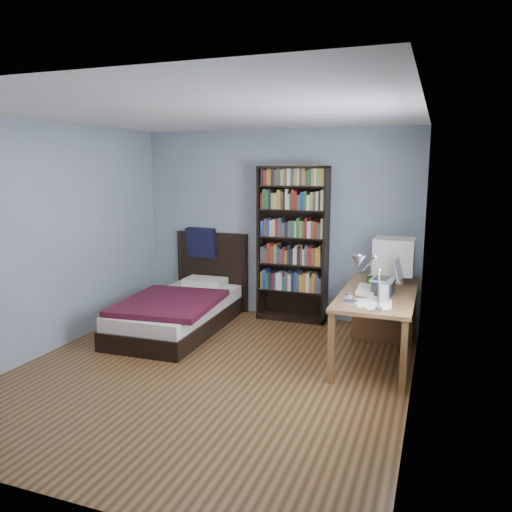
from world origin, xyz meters
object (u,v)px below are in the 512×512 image
(desk, at_px, (383,307))
(keyboard, at_px, (366,290))
(desk_lamp, at_px, (362,267))
(crt_monitor, at_px, (393,257))
(soda_can, at_px, (370,280))
(laptop, at_px, (385,283))
(speaker, at_px, (384,294))
(bookshelf, at_px, (293,244))
(bed, at_px, (182,308))

(desk, height_order, keyboard, keyboard)
(desk, distance_m, keyboard, 0.65)
(desk, xyz_separation_m, desk_lamp, (-0.03, -1.60, 0.78))
(crt_monitor, xyz_separation_m, soda_can, (-0.21, -0.29, -0.23))
(crt_monitor, xyz_separation_m, laptop, (-0.02, -0.58, -0.18))
(speaker, distance_m, bookshelf, 1.96)
(keyboard, height_order, bed, bed)
(bed, bearing_deg, bookshelf, 33.41)
(keyboard, distance_m, soda_can, 0.27)
(crt_monitor, xyz_separation_m, keyboard, (-0.21, -0.56, -0.27))
(keyboard, height_order, speaker, speaker)
(crt_monitor, relative_size, laptop, 1.36)
(desk, xyz_separation_m, keyboard, (-0.13, -0.55, 0.32))
(desk, bearing_deg, desk_lamp, -91.02)
(speaker, relative_size, soda_can, 1.45)
(speaker, xyz_separation_m, bookshelf, (-1.32, 1.43, 0.20))
(desk, relative_size, soda_can, 14.68)
(crt_monitor, height_order, bed, crt_monitor)
(desk_lamp, height_order, soda_can, desk_lamp)
(bookshelf, bearing_deg, soda_can, -35.08)
(desk_lamp, bearing_deg, bed, 151.91)
(laptop, relative_size, bed, 0.18)
(keyboard, xyz_separation_m, bed, (-2.32, 0.24, -0.49))
(crt_monitor, distance_m, bed, 2.67)
(soda_can, bearing_deg, desk, 66.86)
(crt_monitor, distance_m, bookshelf, 1.40)
(crt_monitor, relative_size, speaker, 2.95)
(desk, relative_size, bookshelf, 0.86)
(laptop, bearing_deg, desk_lamp, -95.25)
(bed, bearing_deg, speaker, -13.85)
(keyboard, distance_m, speaker, 0.45)
(crt_monitor, bearing_deg, laptop, -92.15)
(laptop, bearing_deg, crt_monitor, 87.85)
(bookshelf, bearing_deg, speaker, -47.30)
(soda_can, bearing_deg, laptop, -57.29)
(desk, bearing_deg, soda_can, -113.14)
(keyboard, bearing_deg, soda_can, 86.35)
(crt_monitor, distance_m, soda_can, 0.42)
(keyboard, xyz_separation_m, speaker, (0.22, -0.39, 0.07))
(desk_lamp, bearing_deg, soda_can, 93.96)
(laptop, distance_m, speaker, 0.37)
(desk_lamp, relative_size, speaker, 3.39)
(laptop, xyz_separation_m, keyboard, (-0.19, 0.02, -0.09))
(soda_can, distance_m, bookshelf, 1.37)
(laptop, xyz_separation_m, bookshelf, (-1.29, 1.07, 0.18))
(desk, bearing_deg, speaker, -84.29)
(bookshelf, bearing_deg, laptop, -39.53)
(bookshelf, xyz_separation_m, bed, (-1.22, -0.80, -0.76))
(laptop, height_order, bed, bed)
(laptop, distance_m, soda_can, 0.35)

